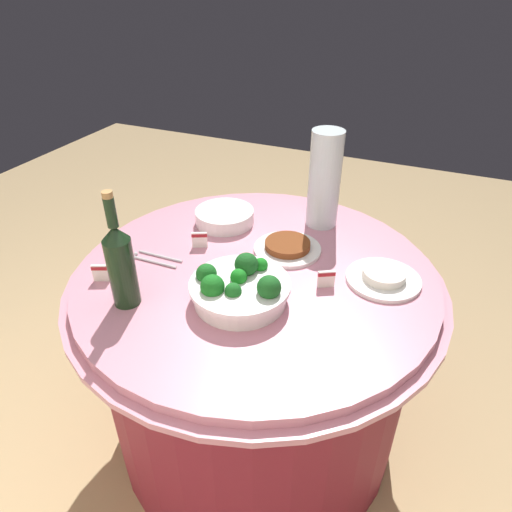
# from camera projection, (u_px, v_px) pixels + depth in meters

# --- Properties ---
(ground_plane) EXTENTS (6.00, 6.00, 0.00)m
(ground_plane) POSITION_uv_depth(u_px,v_px,m) (256.00, 423.00, 1.81)
(ground_plane) COLOR tan
(buffet_table) EXTENTS (1.16, 1.16, 0.74)m
(buffet_table) POSITION_uv_depth(u_px,v_px,m) (256.00, 355.00, 1.60)
(buffet_table) COLOR maroon
(buffet_table) RESTS_ON ground_plane
(broccoli_bowl) EXTENTS (0.28, 0.28, 0.12)m
(broccoli_bowl) POSITION_uv_depth(u_px,v_px,m) (239.00, 288.00, 1.26)
(broccoli_bowl) COLOR white
(broccoli_bowl) RESTS_ON buffet_table
(plate_stack) EXTENTS (0.21, 0.21, 0.05)m
(plate_stack) POSITION_uv_depth(u_px,v_px,m) (225.00, 217.00, 1.64)
(plate_stack) COLOR white
(plate_stack) RESTS_ON buffet_table
(wine_bottle) EXTENTS (0.07, 0.07, 0.34)m
(wine_bottle) POSITION_uv_depth(u_px,v_px,m) (121.00, 263.00, 1.20)
(wine_bottle) COLOR black
(wine_bottle) RESTS_ON buffet_table
(decorative_fruit_vase) EXTENTS (0.11, 0.11, 0.34)m
(decorative_fruit_vase) POSITION_uv_depth(u_px,v_px,m) (324.00, 182.00, 1.56)
(decorative_fruit_vase) COLOR silver
(decorative_fruit_vase) RESTS_ON buffet_table
(serving_tongs) EXTENTS (0.17, 0.05, 0.01)m
(serving_tongs) POSITION_uv_depth(u_px,v_px,m) (155.00, 259.00, 1.45)
(serving_tongs) COLOR silver
(serving_tongs) RESTS_ON buffet_table
(food_plate_rice) EXTENTS (0.22, 0.22, 0.04)m
(food_plate_rice) POSITION_uv_depth(u_px,v_px,m) (383.00, 277.00, 1.35)
(food_plate_rice) COLOR white
(food_plate_rice) RESTS_ON buffet_table
(food_plate_stir_fry) EXTENTS (0.22, 0.22, 0.03)m
(food_plate_stir_fry) POSITION_uv_depth(u_px,v_px,m) (287.00, 247.00, 1.49)
(food_plate_stir_fry) COLOR white
(food_plate_stir_fry) RESTS_ON buffet_table
(label_placard_front) EXTENTS (0.05, 0.03, 0.05)m
(label_placard_front) POSITION_uv_depth(u_px,v_px,m) (101.00, 272.00, 1.34)
(label_placard_front) COLOR white
(label_placard_front) RESTS_ON buffet_table
(label_placard_mid) EXTENTS (0.05, 0.03, 0.05)m
(label_placard_mid) POSITION_uv_depth(u_px,v_px,m) (326.00, 278.00, 1.32)
(label_placard_mid) COLOR white
(label_placard_mid) RESTS_ON buffet_table
(label_placard_rear) EXTENTS (0.05, 0.03, 0.05)m
(label_placard_rear) POSITION_uv_depth(u_px,v_px,m) (200.00, 239.00, 1.50)
(label_placard_rear) COLOR white
(label_placard_rear) RESTS_ON buffet_table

